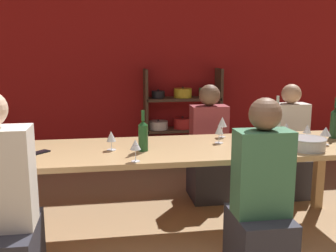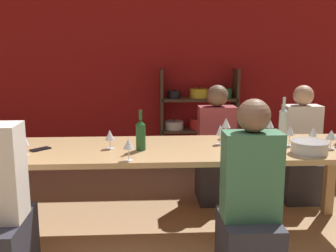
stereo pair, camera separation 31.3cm
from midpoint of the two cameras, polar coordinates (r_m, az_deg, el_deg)
wall_back_red at (r=5.27m, az=-1.22°, el=9.61°), size 8.80×0.06×2.70m
shelf_unit at (r=5.22m, az=6.28°, el=0.67°), size 1.02×0.30×1.24m
dining_table at (r=3.08m, az=3.02°, el=-4.47°), size 3.11×0.83×0.73m
mixing_bowl at (r=3.10m, az=22.60°, el=-2.84°), size 0.28×0.28×0.09m
wine_bottle_dark at (r=2.95m, az=-0.97°, el=-1.27°), size 0.07×0.07×0.31m
wine_bottle_amber at (r=3.53m, az=18.83°, el=0.51°), size 0.07×0.07×0.36m
wine_glass_red_a at (r=2.67m, az=-2.44°, el=-2.73°), size 0.07×0.07×0.15m
wine_glass_white_a at (r=3.31m, az=25.16°, el=-1.26°), size 0.08×0.08×0.15m
wine_glass_white_b at (r=2.88m, az=14.94°, el=-2.26°), size 0.08×0.08×0.15m
wine_glass_empty_a at (r=2.94m, az=-17.32°, el=-1.98°), size 0.06×0.06×0.16m
wine_glass_red_b at (r=3.01m, az=-5.52°, el=-1.45°), size 0.07×0.07×0.15m
wine_glass_white_c at (r=3.28m, az=19.92°, el=-0.72°), size 0.07×0.07×0.16m
wine_glass_empty_b at (r=3.53m, az=17.03°, el=0.30°), size 0.07×0.07×0.16m
wine_glass_empty_c at (r=3.40m, az=11.04°, el=0.37°), size 0.08×0.08×0.18m
wine_glass_empty_d at (r=3.18m, az=10.40°, el=-0.68°), size 0.07×0.07×0.16m
wine_glass_red_e at (r=3.40m, az=22.82°, el=-0.92°), size 0.07×0.07×0.14m
cell_phone at (r=3.09m, az=-15.31°, el=-3.30°), size 0.15×0.16×0.01m
person_near_a at (r=2.56m, az=15.27°, el=-13.09°), size 0.34×0.43×1.20m
person_far_a at (r=4.16m, az=20.60°, el=-4.37°), size 0.35×0.44×1.15m
person_far_b at (r=3.93m, az=9.25°, el=-4.61°), size 0.36×0.45×1.15m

